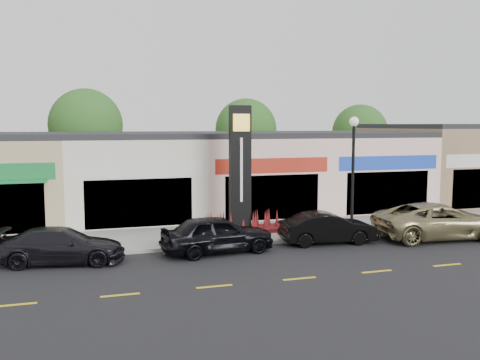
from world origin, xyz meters
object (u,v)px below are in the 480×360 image
at_px(car_dark_sedan, 61,246).
at_px(car_black_sedan, 217,234).
at_px(pylon_sign, 240,188).
at_px(car_gold_suv, 439,221).
at_px(car_black_conv, 328,228).
at_px(lamp_east_near, 353,163).

relative_size(car_dark_sedan, car_black_sedan, 1.02).
xyz_separation_m(pylon_sign, car_black_sedan, (-1.85, -2.96, -1.49)).
distance_m(car_black_sedan, car_gold_suv, 10.49).
xyz_separation_m(car_black_sedan, car_black_conv, (5.11, 0.24, -0.09)).
bearing_deg(car_dark_sedan, lamp_east_near, -75.46).
height_order(car_black_sedan, car_gold_suv, car_gold_suv).
bearing_deg(car_black_sedan, lamp_east_near, -86.00).
xyz_separation_m(lamp_east_near, car_dark_sedan, (-12.92, -1.13, -2.79)).
distance_m(lamp_east_near, car_black_conv, 3.44).
bearing_deg(lamp_east_near, pylon_sign, 161.25).
xyz_separation_m(car_dark_sedan, car_black_conv, (11.17, 0.11, 0.01)).
distance_m(car_dark_sedan, car_gold_suv, 16.56).
distance_m(car_black_conv, car_gold_suv, 5.41).
height_order(lamp_east_near, car_black_conv, lamp_east_near).
distance_m(car_dark_sedan, car_black_sedan, 6.07).
distance_m(pylon_sign, car_black_sedan, 3.79).
bearing_deg(car_black_sedan, car_gold_suv, -98.06).
xyz_separation_m(car_dark_sedan, car_black_sedan, (6.07, -0.13, 0.10)).
bearing_deg(car_black_conv, car_dark_sedan, 95.13).
height_order(car_black_conv, car_gold_suv, car_gold_suv).
relative_size(lamp_east_near, car_black_sedan, 1.18).
bearing_deg(car_dark_sedan, pylon_sign, -60.82).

